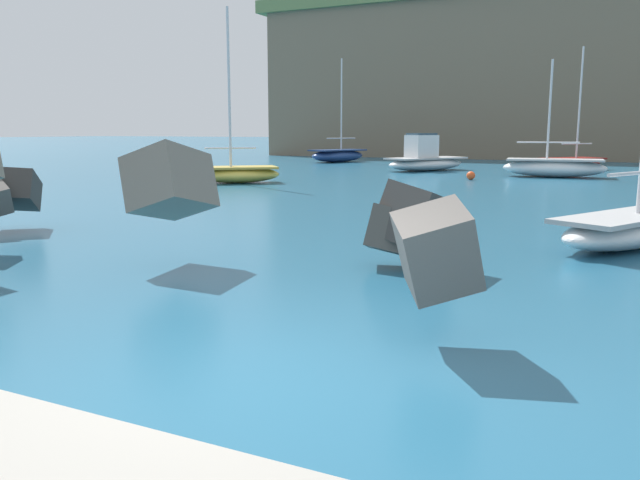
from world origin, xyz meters
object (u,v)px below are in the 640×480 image
object	(u,v)px
boat_near_centre	(237,173)
boat_mid_centre	(629,227)
boat_mid_right	(425,160)
mooring_buoy_inner	(471,176)
boat_near_left	(572,163)
boat_mid_left	(554,167)
boat_far_centre	(338,155)

from	to	relation	value
boat_near_centre	boat_mid_centre	world-z (taller)	boat_near_centre
boat_mid_right	mooring_buoy_inner	bearing A→B (deg)	-55.08
boat_mid_centre	boat_near_left	bearing A→B (deg)	97.02
boat_near_centre	boat_mid_left	size ratio (longest dim) A/B	1.31
boat_near_centre	boat_mid_left	bearing A→B (deg)	39.05
boat_near_centre	boat_mid_right	bearing A→B (deg)	67.34
boat_near_left	boat_mid_left	bearing A→B (deg)	-92.54
boat_mid_left	boat_mid_right	bearing A→B (deg)	164.41
boat_mid_left	boat_far_centre	xyz separation A→B (m)	(-17.42, 9.83, 0.02)
boat_mid_left	boat_mid_centre	bearing A→B (deg)	-79.81
boat_near_left	boat_near_centre	distance (m)	22.70
boat_mid_left	boat_near_left	bearing A→B (deg)	87.46
boat_near_left	boat_near_centre	size ratio (longest dim) A/B	0.94
boat_near_centre	boat_mid_centre	size ratio (longest dim) A/B	1.25
boat_mid_left	mooring_buoy_inner	size ratio (longest dim) A/B	14.20
boat_mid_left	boat_mid_centre	world-z (taller)	boat_mid_centre
boat_near_centre	mooring_buoy_inner	world-z (taller)	boat_near_centre
boat_mid_right	boat_near_left	bearing A→B (deg)	31.64
boat_near_centre	mooring_buoy_inner	size ratio (longest dim) A/B	18.59
boat_far_centre	mooring_buoy_inner	bearing A→B (deg)	-44.96
boat_near_left	boat_far_centre	bearing A→B (deg)	171.81
boat_far_centre	boat_near_left	bearing A→B (deg)	-8.19
boat_mid_right	boat_far_centre	bearing A→B (deg)	141.26
boat_far_centre	boat_near_centre	bearing A→B (deg)	-78.88
boat_near_left	boat_mid_centre	bearing A→B (deg)	-82.98
mooring_buoy_inner	boat_far_centre	bearing A→B (deg)	135.04
boat_near_left	mooring_buoy_inner	world-z (taller)	boat_near_left
boat_mid_centre	boat_mid_right	xyz separation A→B (m)	(-11.78, 23.76, 0.26)
boat_far_centre	mooring_buoy_inner	size ratio (longest dim) A/B	18.33
boat_near_left	boat_mid_left	size ratio (longest dim) A/B	1.23
boat_near_left	mooring_buoy_inner	size ratio (longest dim) A/B	17.51
boat_near_left	boat_far_centre	xyz separation A→B (m)	(-17.74, 2.55, 0.10)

